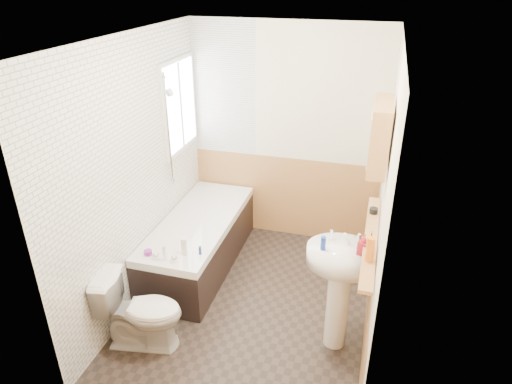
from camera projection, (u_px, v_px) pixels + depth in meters
The scene contains 26 objects.
floor at pixel (252, 303), 4.49m from camera, with size 2.80×2.80×0.00m, color black.
ceiling at pixel (251, 38), 3.38m from camera, with size 2.80×2.80×0.00m, color white.
wall_back at pixel (286, 136), 5.15m from camera, with size 2.20×0.02×2.50m, color #F2E9C8.
wall_front at pixel (185, 289), 2.72m from camera, with size 2.20×0.02×2.50m, color #F2E9C8.
wall_left at pixel (136, 175), 4.20m from camera, with size 0.02×2.80×2.50m, color #F2E9C8.
wall_right at pixel (384, 205), 3.66m from camera, with size 0.02×2.80×2.50m, color #F2E9C8.
wainscot_right at pixel (370, 280), 4.00m from camera, with size 0.01×2.80×1.00m, color tan.
wainscot_front at pixel (194, 376), 3.07m from camera, with size 2.20×0.01×1.00m, color tan.
wainscot_back at pixel (284, 196), 5.46m from camera, with size 2.20×0.01×1.00m, color tan.
tile_cladding_left at pixel (138, 175), 4.20m from camera, with size 0.01×2.80×2.50m, color white.
tile_return_back at pixel (223, 89), 5.08m from camera, with size 0.75×0.01×1.50m, color white.
window at pixel (180, 106), 4.83m from camera, with size 0.03×0.79×0.99m.
bathtub at pixel (199, 241), 4.94m from camera, with size 0.70×1.77×0.71m.
shower_riser at pixel (169, 122), 4.56m from camera, with size 0.10×0.08×1.19m.
toilet at pixel (141, 311), 3.87m from camera, with size 0.40×0.71×0.70m, color white.
sink at pixel (340, 277), 3.71m from camera, with size 0.57×0.46×1.10m.
pine_shelf at pixel (371, 238), 3.58m from camera, with size 0.10×1.39×0.03m, color tan.
medicine_cabinet at pixel (380, 136), 3.37m from camera, with size 0.14×0.56×0.50m.
foam_can at pixel (370, 250), 3.24m from camera, with size 0.06×0.06×0.19m, color orange.
green_bottle at pixel (371, 242), 3.32m from camera, with size 0.04×0.04×0.20m, color black.
black_jar at pixel (374, 211), 3.90m from camera, with size 0.07×0.07×0.05m, color black.
soap_bottle at pixel (363, 250), 3.50m from camera, with size 0.08×0.17×0.08m, color maroon.
clear_bottle at pixel (323, 243), 3.55m from camera, with size 0.04×0.04×0.11m, color #19339E.
blue_gel at pixel (184, 247), 4.19m from camera, with size 0.05×0.03×0.17m, color silver.
cream_jar at pixel (148, 252), 4.22m from camera, with size 0.07×0.07×0.05m, color purple.
orange_bottle at pixel (200, 250), 4.22m from camera, with size 0.03×0.03×0.08m, color navy.
Camera 1 is at (0.99, -3.39, 2.98)m, focal length 32.00 mm.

